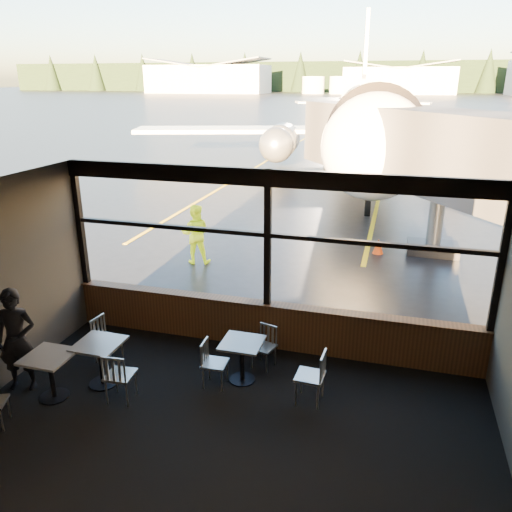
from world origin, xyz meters
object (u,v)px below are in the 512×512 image
at_px(cafe_table_near, 242,361).
at_px(passenger, 17,340).
at_px(chair_near_n, 264,348).
at_px(chair_mid_s, 120,375).
at_px(airliner, 369,75).
at_px(cone_nose, 378,246).
at_px(jet_bridge, 452,185).
at_px(chair_near_e, 310,377).
at_px(chair_mid_w, 108,340).
at_px(cafe_table_mid, 101,364).
at_px(chair_near_w, 215,364).
at_px(cafe_table_left, 52,377).
at_px(ground_crew, 195,234).

height_order(cafe_table_near, passenger, passenger).
xyz_separation_m(chair_near_n, chair_mid_s, (-1.98, -1.59, 0.06)).
relative_size(airliner, cone_nose, 74.90).
distance_m(jet_bridge, chair_near_e, 7.71).
bearing_deg(passenger, chair_mid_s, -13.12).
bearing_deg(airliner, cafe_table_near, -95.96).
bearing_deg(chair_mid_w, chair_near_n, 108.73).
bearing_deg(cafe_table_mid, cone_nose, 63.15).
bearing_deg(chair_mid_w, chair_near_w, 91.79).
height_order(jet_bridge, cone_nose, jet_bridge).
bearing_deg(cafe_table_mid, chair_near_n, 26.93).
distance_m(chair_near_n, chair_mid_s, 2.54).
relative_size(cafe_table_left, chair_mid_s, 0.87).
xyz_separation_m(chair_mid_w, passenger, (-0.95, -1.14, 0.46)).
xyz_separation_m(cafe_table_mid, chair_near_n, (2.53, 1.28, -0.00)).
height_order(airliner, cafe_table_left, airliner).
height_order(cafe_table_near, chair_mid_s, chair_mid_s).
distance_m(jet_bridge, chair_mid_w, 9.49).
relative_size(chair_near_e, cone_nose, 2.04).
xyz_separation_m(jet_bridge, chair_mid_s, (-5.45, -7.84, -1.90)).
xyz_separation_m(chair_near_w, chair_mid_s, (-1.34, -0.80, 0.03)).
distance_m(cafe_table_near, chair_mid_s, 2.04).
xyz_separation_m(cafe_table_mid, chair_near_w, (1.88, 0.50, 0.02)).
height_order(chair_near_n, chair_mid_w, chair_mid_w).
distance_m(chair_mid_s, passenger, 1.85).
xyz_separation_m(cafe_table_near, chair_near_e, (1.23, -0.28, 0.08)).
distance_m(cafe_table_left, chair_mid_s, 1.15).
xyz_separation_m(airliner, ground_crew, (-3.31, -18.07, -4.35)).
relative_size(jet_bridge, chair_near_n, 13.53).
relative_size(airliner, passenger, 18.85).
relative_size(cafe_table_near, chair_near_e, 0.82).
relative_size(airliner, chair_near_n, 42.63).
bearing_deg(passenger, cafe_table_left, -27.40).
bearing_deg(cafe_table_left, airliner, 82.84).
bearing_deg(chair_near_n, jet_bridge, -104.02).
distance_m(chair_near_n, passenger, 4.18).
bearing_deg(airliner, jet_bridge, -83.62).
distance_m(cafe_table_near, chair_near_w, 0.48).
bearing_deg(chair_near_w, chair_near_e, 87.15).
xyz_separation_m(chair_near_n, ground_crew, (-3.30, 4.84, 0.45)).
bearing_deg(chair_near_e, chair_mid_s, 108.02).
xyz_separation_m(jet_bridge, cafe_table_near, (-3.71, -6.77, -1.98)).
relative_size(chair_near_w, chair_near_n, 1.05).
bearing_deg(airliner, passenger, -104.07).
bearing_deg(cafe_table_near, jet_bridge, 61.29).
height_order(airliner, passenger, airliner).
relative_size(airliner, cafe_table_mid, 42.15).
xyz_separation_m(jet_bridge, chair_near_n, (-3.46, -6.25, -1.96)).
bearing_deg(cafe_table_left, passenger, 170.17).
bearing_deg(cafe_table_near, chair_near_e, -12.73).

